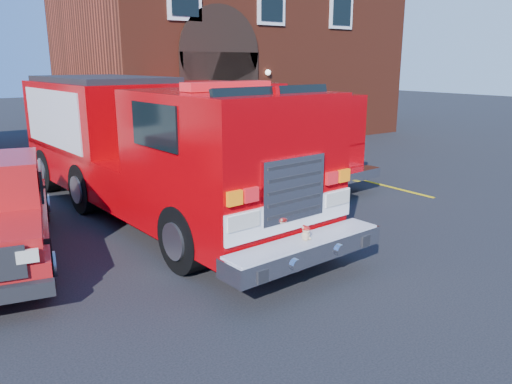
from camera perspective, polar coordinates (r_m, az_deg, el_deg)
ground at (r=10.50m, az=-3.81°, el=-5.53°), size 100.00×100.00×0.00m
parking_stripe_near at (r=15.39m, az=15.15°, el=0.54°), size 0.12×3.00×0.01m
parking_stripe_mid at (r=17.39m, az=7.56°, el=2.51°), size 0.12×3.00×0.01m
parking_stripe_far at (r=19.65m, az=1.60°, el=4.02°), size 0.12×3.00×0.01m
fire_station at (r=26.49m, az=-3.31°, el=15.97°), size 15.20×10.20×8.45m
fire_engine at (r=12.19m, az=-12.18°, el=5.24°), size 3.63×10.79×3.27m
secondary_truck at (r=16.73m, az=-2.54°, el=7.70°), size 3.62×9.29×2.94m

